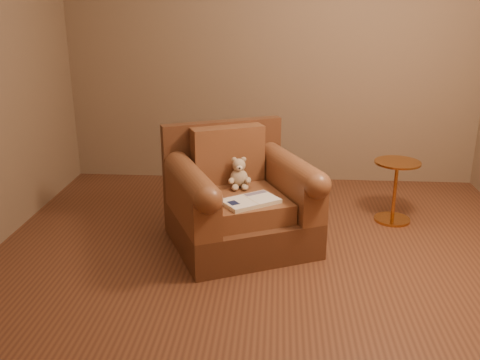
{
  "coord_description": "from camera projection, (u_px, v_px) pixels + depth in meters",
  "views": [
    {
      "loc": [
        0.06,
        -3.21,
        1.76
      ],
      "look_at": [
        -0.2,
        0.39,
        0.52
      ],
      "focal_mm": 40.0,
      "sensor_mm": 36.0,
      "label": 1
    }
  ],
  "objects": [
    {
      "name": "side_table",
      "position": [
        395.0,
        189.0,
        4.35
      ],
      "size": [
        0.37,
        0.37,
        0.51
      ],
      "color": "#BE7A34",
      "rests_on": "floor"
    },
    {
      "name": "floor",
      "position": [
        265.0,
        273.0,
        3.6
      ],
      "size": [
        4.0,
        4.0,
        0.0
      ],
      "primitive_type": "plane",
      "color": "brown",
      "rests_on": "ground"
    },
    {
      "name": "room",
      "position": [
        270.0,
        5.0,
        3.05
      ],
      "size": [
        4.02,
        4.02,
        2.71
      ],
      "color": "#7A624B",
      "rests_on": "ground"
    },
    {
      "name": "armchair",
      "position": [
        239.0,
        201.0,
        3.95
      ],
      "size": [
        1.24,
        1.22,
        0.86
      ],
      "rotation": [
        0.0,
        0.0,
        0.42
      ],
      "color": "#532F1B",
      "rests_on": "floor"
    },
    {
      "name": "teddy_bear",
      "position": [
        239.0,
        176.0,
        3.98
      ],
      "size": [
        0.17,
        0.19,
        0.23
      ],
      "rotation": [
        0.0,
        0.0,
        0.16
      ],
      "color": "tan",
      "rests_on": "armchair"
    },
    {
      "name": "guidebook",
      "position": [
        250.0,
        201.0,
        3.69
      ],
      "size": [
        0.44,
        0.4,
        0.03
      ],
      "rotation": [
        0.0,
        0.0,
        0.62
      ],
      "color": "beige",
      "rests_on": "armchair"
    }
  ]
}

